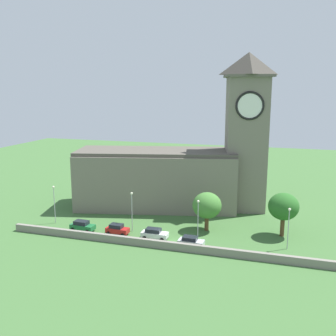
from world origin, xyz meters
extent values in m
plane|color=#3D6633|center=(0.00, 15.00, 0.00)|extent=(200.00, 200.00, 0.00)
cube|color=slate|center=(-7.89, 18.46, 5.85)|extent=(35.27, 19.53, 11.70)
cube|color=#524C43|center=(-7.89, 18.46, 12.05)|extent=(35.05, 18.57, 0.70)
cube|color=slate|center=(10.31, 22.66, 13.66)|extent=(9.61, 9.61, 27.33)
cube|color=#5B554B|center=(10.31, 22.66, 27.58)|extent=(11.15, 11.15, 0.50)
pyramid|color=#403C35|center=(10.31, 22.66, 30.03)|extent=(10.09, 10.09, 4.41)
cylinder|color=white|center=(11.22, 18.69, 21.86)|extent=(5.02, 1.27, 5.13)
torus|color=black|center=(11.22, 18.69, 21.86)|extent=(5.55, 1.71, 5.59)
cylinder|color=white|center=(14.27, 23.57, 21.86)|extent=(1.27, 5.02, 5.13)
torus|color=black|center=(14.27, 23.57, 21.86)|extent=(1.71, 5.55, 5.59)
cube|color=gray|center=(0.00, -2.93, 0.64)|extent=(54.37, 0.70, 1.28)
cube|color=#1E6B38|center=(-15.82, 0.44, 0.76)|extent=(4.58, 2.09, 0.84)
cube|color=#1E232B|center=(-16.04, 0.45, 1.51)|extent=(2.60, 1.74, 0.67)
cylinder|color=black|center=(-14.24, 1.23, 0.34)|extent=(0.69, 0.37, 0.67)
cylinder|color=black|center=(-14.37, -0.56, 0.34)|extent=(0.69, 0.37, 0.67)
cylinder|color=black|center=(-17.27, 1.44, 0.34)|extent=(0.69, 0.37, 0.67)
cylinder|color=black|center=(-17.40, -0.35, 0.34)|extent=(0.69, 0.37, 0.67)
cube|color=red|center=(-9.10, 0.69, 0.76)|extent=(4.06, 1.82, 0.84)
cube|color=#1E232B|center=(-9.30, 0.70, 1.51)|extent=(2.29, 1.57, 0.67)
cylinder|color=black|center=(-7.72, 1.51, 0.34)|extent=(0.68, 0.33, 0.67)
cylinder|color=black|center=(-7.76, -0.20, 0.34)|extent=(0.68, 0.33, 0.67)
cylinder|color=black|center=(-10.44, 1.59, 0.34)|extent=(0.68, 0.33, 0.67)
cylinder|color=black|center=(-10.49, -0.13, 0.34)|extent=(0.68, 0.33, 0.67)
cube|color=silver|center=(-2.17, 0.60, 0.75)|extent=(4.55, 1.84, 0.83)
cube|color=#1E232B|center=(-2.40, 0.60, 1.50)|extent=(2.56, 1.60, 0.66)
cylinder|color=black|center=(-0.65, 1.51, 0.33)|extent=(0.67, 0.33, 0.67)
cylinder|color=black|center=(-0.62, -0.27, 0.33)|extent=(0.67, 0.33, 0.67)
cylinder|color=black|center=(-3.73, 1.47, 0.33)|extent=(0.67, 0.33, 0.67)
cylinder|color=black|center=(-3.70, -0.31, 0.33)|extent=(0.67, 0.33, 0.67)
cube|color=silver|center=(4.51, -0.68, 0.67)|extent=(4.21, 1.97, 0.74)
cube|color=#1E232B|center=(4.31, -0.68, 1.34)|extent=(2.37, 1.69, 0.59)
cylinder|color=black|center=(5.95, 0.19, 0.30)|extent=(0.61, 0.35, 0.60)
cylinder|color=black|center=(5.89, -1.65, 0.30)|extent=(0.61, 0.35, 0.60)
cylinder|color=black|center=(3.13, 0.28, 0.30)|extent=(0.61, 0.35, 0.60)
cylinder|color=black|center=(3.08, -1.56, 0.30)|extent=(0.61, 0.35, 0.60)
cylinder|color=#9EA0A5|center=(-22.84, 2.60, 3.42)|extent=(0.14, 0.14, 6.84)
sphere|color=#F4EFCC|center=(-22.84, 2.60, 7.06)|extent=(0.44, 0.44, 0.44)
cylinder|color=#9EA0A5|center=(-7.21, 2.86, 3.39)|extent=(0.14, 0.14, 6.79)
sphere|color=#F4EFCC|center=(-7.21, 2.86, 7.01)|extent=(0.44, 0.44, 0.44)
cylinder|color=#9EA0A5|center=(4.83, 2.72, 3.20)|extent=(0.14, 0.14, 6.41)
sphere|color=#F4EFCC|center=(4.83, 2.72, 6.63)|extent=(0.44, 0.44, 0.44)
cylinder|color=#9EA0A5|center=(19.41, 2.75, 3.18)|extent=(0.14, 0.14, 6.35)
sphere|color=#F4EFCC|center=(19.41, 2.75, 6.57)|extent=(0.44, 0.44, 0.44)
cylinder|color=brown|center=(5.45, 7.22, 1.36)|extent=(0.73, 0.73, 2.73)
ellipsoid|color=#427A33|center=(5.45, 7.22, 4.68)|extent=(5.19, 5.19, 4.68)
cylinder|color=brown|center=(18.53, 8.30, 1.69)|extent=(0.73, 0.73, 3.37)
ellipsoid|color=#286023|center=(18.53, 8.30, 5.32)|extent=(5.19, 5.19, 4.67)
camera|label=1|loc=(18.09, -58.09, 25.01)|focal=41.31mm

